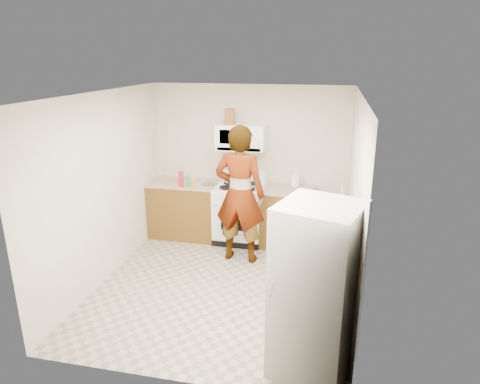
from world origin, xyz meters
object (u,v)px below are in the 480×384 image
(gas_range, at_px, (239,212))
(kettle, at_px, (295,180))
(saucepan, at_px, (230,178))
(fridge, at_px, (316,291))
(person, at_px, (240,195))
(microwave, at_px, (241,137))

(gas_range, bearing_deg, kettle, 14.43)
(kettle, xyz_separation_m, saucepan, (-1.06, -0.07, -0.01))
(gas_range, xyz_separation_m, fridge, (1.35, -2.82, 0.36))
(gas_range, bearing_deg, person, -76.97)
(gas_range, height_order, person, person)
(gas_range, distance_m, kettle, 1.05)
(person, bearing_deg, saucepan, -62.63)
(gas_range, bearing_deg, microwave, 90.00)
(gas_range, distance_m, microwave, 1.22)
(fridge, relative_size, saucepan, 8.40)
(person, xyz_separation_m, saucepan, (-0.34, 0.82, -0.00))
(gas_range, relative_size, person, 0.56)
(gas_range, height_order, fridge, fridge)
(fridge, bearing_deg, kettle, 116.84)
(fridge, bearing_deg, gas_range, 133.45)
(person, bearing_deg, fridge, 123.81)
(gas_range, distance_m, fridge, 3.15)
(fridge, height_order, kettle, fridge)
(person, distance_m, kettle, 1.14)
(person, bearing_deg, microwave, -74.17)
(fridge, xyz_separation_m, kettle, (-0.48, 3.05, 0.17))
(fridge, bearing_deg, microwave, 132.48)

